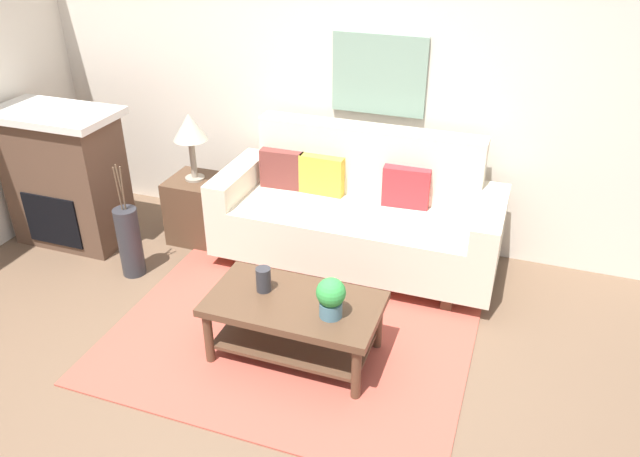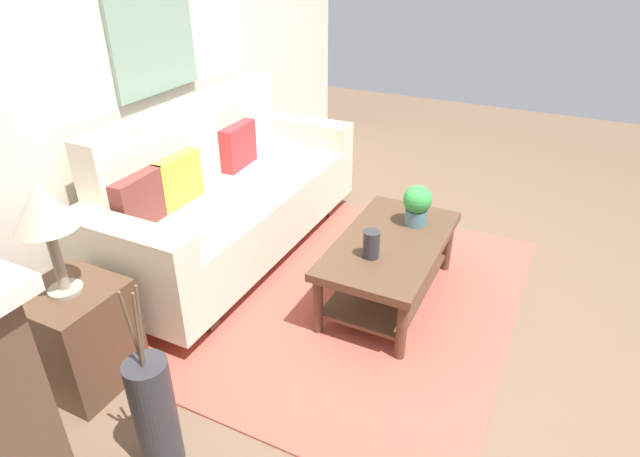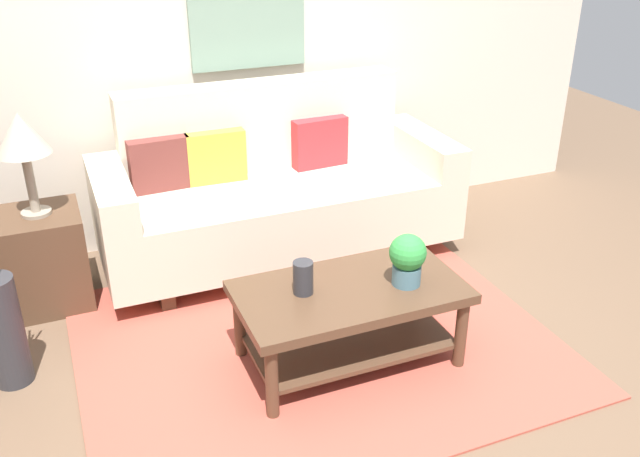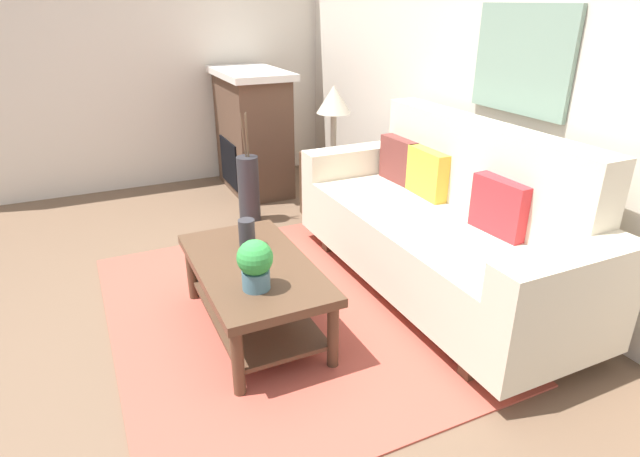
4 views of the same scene
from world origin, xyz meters
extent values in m
plane|color=brown|center=(0.00, 0.00, 0.00)|extent=(9.62, 9.62, 0.00)
cube|color=beige|center=(0.00, 2.06, 1.35)|extent=(5.62, 0.10, 2.70)
cube|color=beige|center=(-2.86, 0.51, 1.35)|extent=(0.10, 5.01, 2.70)
cube|color=#B24C3D|center=(0.00, 0.50, 0.01)|extent=(2.40, 1.97, 0.01)
cube|color=beige|center=(0.15, 1.46, 0.32)|extent=(1.81, 0.84, 0.40)
cube|color=beige|center=(0.15, 1.78, 0.80)|extent=(1.81, 0.20, 0.56)
cube|color=beige|center=(-0.85, 1.46, 0.42)|extent=(0.20, 0.84, 0.60)
cube|color=beige|center=(1.16, 1.46, 0.42)|extent=(0.20, 0.84, 0.60)
cube|color=#513826|center=(-0.65, 1.46, 0.06)|extent=(0.08, 0.74, 0.12)
cube|color=#513826|center=(0.96, 1.46, 0.06)|extent=(0.08, 0.74, 0.12)
cube|color=brown|center=(-0.54, 1.65, 0.68)|extent=(0.37, 0.14, 0.32)
cube|color=gold|center=(-0.19, 1.65, 0.68)|extent=(0.36, 0.13, 0.32)
cube|color=red|center=(0.49, 1.65, 0.68)|extent=(0.37, 0.14, 0.32)
cube|color=#513826|center=(0.10, 0.30, 0.41)|extent=(1.10, 0.60, 0.05)
cube|color=#513826|center=(0.10, 0.30, 0.12)|extent=(0.98, 0.50, 0.02)
cylinder|color=#513826|center=(-0.39, 0.05, 0.19)|extent=(0.06, 0.06, 0.38)
cylinder|color=#513826|center=(0.59, 0.05, 0.19)|extent=(0.06, 0.06, 0.38)
cylinder|color=#513826|center=(-0.39, 0.55, 0.19)|extent=(0.06, 0.06, 0.38)
cylinder|color=#513826|center=(0.59, 0.55, 0.19)|extent=(0.06, 0.06, 0.38)
cylinder|color=#2D2D33|center=(-0.13, 0.34, 0.51)|extent=(0.10, 0.10, 0.16)
cylinder|color=slate|center=(0.36, 0.23, 0.48)|extent=(0.14, 0.14, 0.10)
sphere|color=green|center=(0.36, 0.23, 0.60)|extent=(0.18, 0.18, 0.18)
cube|color=#513826|center=(-1.25, 1.46, 0.28)|extent=(0.44, 0.44, 0.56)
cylinder|color=gray|center=(-1.25, 1.46, 0.57)|extent=(0.16, 0.16, 0.02)
cylinder|color=gray|center=(-1.25, 1.46, 0.74)|extent=(0.05, 0.05, 0.35)
cone|color=#B2A893|center=(-1.25, 1.46, 1.02)|extent=(0.28, 0.28, 0.22)
cube|color=brown|center=(-2.26, 1.09, 0.55)|extent=(0.90, 0.50, 1.10)
cube|color=black|center=(-2.26, 0.83, 0.30)|extent=(0.52, 0.02, 0.44)
cube|color=silver|center=(-2.26, 1.09, 1.13)|extent=(1.02, 0.58, 0.06)
cylinder|color=#2D2D33|center=(-1.47, 0.77, 0.28)|extent=(0.18, 0.18, 0.57)
cylinder|color=brown|center=(-1.45, 0.77, 0.75)|extent=(0.04, 0.03, 0.36)
cylinder|color=brown|center=(-1.48, 0.79, 0.75)|extent=(0.04, 0.02, 0.36)
cylinder|color=brown|center=(-1.48, 0.76, 0.75)|extent=(0.02, 0.04, 0.36)
cube|color=gray|center=(0.15, 1.99, 1.43)|extent=(0.75, 0.03, 0.62)
camera|label=1|loc=(1.31, -2.64, 2.72)|focal=34.75mm
camera|label=2|loc=(-2.56, -0.53, 2.05)|focal=29.67mm
camera|label=3|loc=(-1.13, -2.30, 2.16)|focal=38.97mm
camera|label=4|loc=(2.56, -0.45, 1.76)|focal=29.38mm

